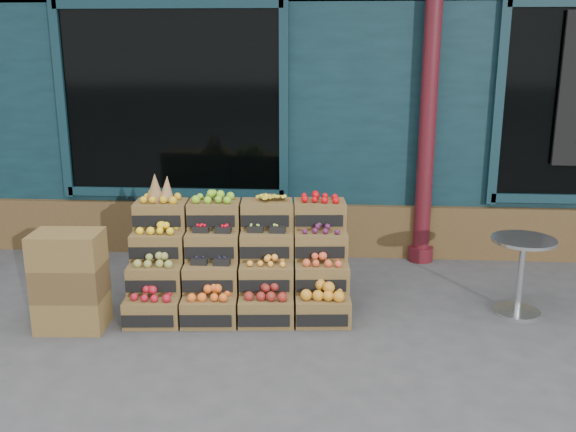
{
  "coord_description": "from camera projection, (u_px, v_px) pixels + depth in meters",
  "views": [
    {
      "loc": [
        0.21,
        -4.91,
        2.36
      ],
      "look_at": [
        -0.2,
        0.7,
        0.85
      ],
      "focal_mm": 40.0,
      "sensor_mm": 36.0,
      "label": 1
    }
  ],
  "objects": [
    {
      "name": "crate_display",
      "position": [
        240.0,
        267.0,
        5.9
      ],
      "size": [
        2.02,
        1.11,
        1.22
      ],
      "rotation": [
        0.0,
        0.0,
        0.08
      ],
      "color": "brown",
      "rests_on": "ground"
    },
    {
      "name": "shop_facade",
      "position": [
        322.0,
        42.0,
        9.66
      ],
      "size": [
        12.0,
        6.24,
        4.8
      ],
      "color": "black",
      "rests_on": "ground"
    },
    {
      "name": "bistro_table",
      "position": [
        521.0,
        267.0,
        5.7
      ],
      "size": [
        0.56,
        0.56,
        0.71
      ],
      "rotation": [
        0.0,
        0.0,
        -0.24
      ],
      "color": "#B8BAC0",
      "rests_on": "ground"
    },
    {
      "name": "shopkeeper",
      "position": [
        206.0,
        158.0,
        7.69
      ],
      "size": [
        0.85,
        0.65,
        2.08
      ],
      "primitive_type": "imported",
      "rotation": [
        0.0,
        0.0,
        2.93
      ],
      "color": "#195924",
      "rests_on": "ground"
    },
    {
      "name": "ground",
      "position": [
        306.0,
        336.0,
        5.36
      ],
      "size": [
        60.0,
        60.0,
        0.0
      ],
      "primitive_type": "plane",
      "color": "#3C3C3E",
      "rests_on": "ground"
    },
    {
      "name": "spare_crates",
      "position": [
        70.0,
        281.0,
        5.41
      ],
      "size": [
        0.59,
        0.43,
        0.85
      ],
      "rotation": [
        0.0,
        0.0,
        0.06
      ],
      "color": "brown",
      "rests_on": "ground"
    }
  ]
}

